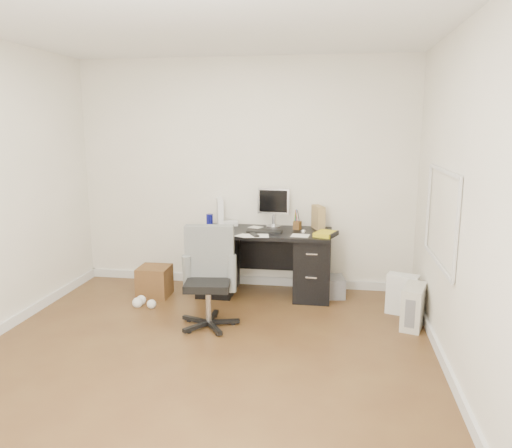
{
  "coord_description": "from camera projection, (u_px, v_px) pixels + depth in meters",
  "views": [
    {
      "loc": [
        1.07,
        -3.82,
        1.93
      ],
      "look_at": [
        0.27,
        1.2,
        0.92
      ],
      "focal_mm": 35.0,
      "sensor_mm": 36.0,
      "label": 1
    }
  ],
  "objects": [
    {
      "name": "wicker_basket",
      "position": [
        155.0,
        281.0,
        5.7
      ],
      "size": [
        0.35,
        0.35,
        0.34
      ],
      "primitive_type": "cube",
      "rotation": [
        0.0,
        0.0,
        0.01
      ],
      "color": "#522D18",
      "rests_on": "ground"
    },
    {
      "name": "travel_mug",
      "position": [
        210.0,
        221.0,
        5.75
      ],
      "size": [
        0.1,
        0.1,
        0.17
      ],
      "primitive_type": "cylinder",
      "rotation": [
        0.0,
        0.0,
        -0.3
      ],
      "color": "navy",
      "rests_on": "desk"
    },
    {
      "name": "keyboard",
      "position": [
        264.0,
        231.0,
        5.56
      ],
      "size": [
        0.4,
        0.15,
        0.02
      ],
      "primitive_type": "cube",
      "rotation": [
        0.0,
        0.0,
        -0.03
      ],
      "color": "black",
      "rests_on": "desk"
    },
    {
      "name": "yellow_book",
      "position": [
        326.0,
        234.0,
        5.39
      ],
      "size": [
        0.28,
        0.31,
        0.04
      ],
      "primitive_type": "cube",
      "rotation": [
        0.0,
        0.0,
        -0.35
      ],
      "color": "gold",
      "rests_on": "desk"
    },
    {
      "name": "ground",
      "position": [
        202.0,
        356.0,
        4.25
      ],
      "size": [
        4.0,
        4.0,
        0.0
      ],
      "primitive_type": "plane",
      "color": "#4E2F19",
      "rests_on": "ground"
    },
    {
      "name": "magazine_file",
      "position": [
        318.0,
        217.0,
        5.73
      ],
      "size": [
        0.19,
        0.26,
        0.27
      ],
      "primitive_type": "cube",
      "rotation": [
        0.0,
        0.0,
        0.39
      ],
      "color": "olive",
      "rests_on": "desk"
    },
    {
      "name": "desk_printer",
      "position": [
        327.0,
        286.0,
        5.71
      ],
      "size": [
        0.43,
        0.37,
        0.23
      ],
      "primitive_type": "cube",
      "rotation": [
        0.0,
        0.0,
        0.16
      ],
      "color": "slate",
      "rests_on": "ground"
    },
    {
      "name": "computer_mouse",
      "position": [
        303.0,
        232.0,
        5.49
      ],
      "size": [
        0.07,
        0.07,
        0.05
      ],
      "primitive_type": "sphere",
      "rotation": [
        0.0,
        0.0,
        0.3
      ],
      "color": "#B7B7BC",
      "rests_on": "desk"
    },
    {
      "name": "shopping_bag",
      "position": [
        402.0,
        294.0,
        5.15
      ],
      "size": [
        0.37,
        0.31,
        0.42
      ],
      "primitive_type": "cube",
      "rotation": [
        0.0,
        0.0,
        -0.34
      ],
      "color": "silver",
      "rests_on": "ground"
    },
    {
      "name": "room_shell",
      "position": [
        203.0,
        160.0,
        3.94
      ],
      "size": [
        4.02,
        4.02,
        2.71
      ],
      "color": "beige",
      "rests_on": "ground"
    },
    {
      "name": "desk",
      "position": [
        265.0,
        261.0,
        5.72
      ],
      "size": [
        1.5,
        0.7,
        0.75
      ],
      "color": "black",
      "rests_on": "ground"
    },
    {
      "name": "lcd_monitor",
      "position": [
        274.0,
        207.0,
        5.82
      ],
      "size": [
        0.38,
        0.23,
        0.47
      ],
      "primitive_type": null,
      "rotation": [
        0.0,
        0.0,
        -0.06
      ],
      "color": "#B7B7BC",
      "rests_on": "desk"
    },
    {
      "name": "paper_remote",
      "position": [
        256.0,
        235.0,
        5.39
      ],
      "size": [
        0.29,
        0.25,
        0.02
      ],
      "primitive_type": null,
      "rotation": [
        0.0,
        0.0,
        0.17
      ],
      "color": "white",
      "rests_on": "desk"
    },
    {
      "name": "white_binder",
      "position": [
        220.0,
        212.0,
        5.95
      ],
      "size": [
        0.21,
        0.31,
        0.32
      ],
      "primitive_type": "cube",
      "rotation": [
        0.0,
        0.0,
        0.3
      ],
      "color": "silver",
      "rests_on": "desk"
    },
    {
      "name": "pen_cup",
      "position": [
        297.0,
        220.0,
        5.71
      ],
      "size": [
        0.12,
        0.12,
        0.23
      ],
      "primitive_type": null,
      "rotation": [
        0.0,
        0.0,
        -0.34
      ],
      "color": "#523417",
      "rests_on": "desk"
    },
    {
      "name": "office_chair",
      "position": [
        208.0,
        278.0,
        4.78
      ],
      "size": [
        0.61,
        0.61,
        0.97
      ],
      "primitive_type": null,
      "rotation": [
        0.0,
        0.0,
        0.12
      ],
      "color": "#585B59",
      "rests_on": "ground"
    },
    {
      "name": "loose_papers",
      "position": [
        247.0,
        231.0,
        5.63
      ],
      "size": [
        1.1,
        0.6,
        0.0
      ],
      "primitive_type": null,
      "color": "white",
      "rests_on": "desk"
    },
    {
      "name": "pc_tower",
      "position": [
        413.0,
        306.0,
        4.82
      ],
      "size": [
        0.29,
        0.44,
        0.41
      ],
      "primitive_type": "cube",
      "rotation": [
        0.0,
        0.0,
        -0.29
      ],
      "color": "#BCB8AA",
      "rests_on": "ground"
    }
  ]
}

